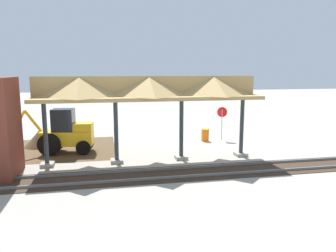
% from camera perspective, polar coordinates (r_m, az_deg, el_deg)
% --- Properties ---
extents(ground_plane, '(120.00, 120.00, 0.00)m').
position_cam_1_polar(ground_plane, '(24.66, 5.93, -2.57)').
color(ground_plane, '#9E998E').
extents(dirt_work_zone, '(8.04, 7.00, 0.01)m').
position_cam_1_polar(dirt_work_zone, '(23.19, -19.26, -3.85)').
color(dirt_work_zone, brown).
rests_on(dirt_work_zone, ground).
extents(platform_canopy, '(12.54, 3.20, 4.90)m').
position_cam_1_polar(platform_canopy, '(18.52, -3.33, 6.42)').
color(platform_canopy, '#9E998E').
rests_on(platform_canopy, ground).
extents(rail_tracks, '(60.00, 2.58, 0.15)m').
position_cam_1_polar(rail_tracks, '(17.96, 13.02, -7.33)').
color(rail_tracks, slate).
rests_on(rail_tracks, ground).
extents(stop_sign, '(0.74, 0.25, 2.48)m').
position_cam_1_polar(stop_sign, '(25.10, 9.39, 1.72)').
color(stop_sign, gray).
rests_on(stop_sign, ground).
extents(backhoe, '(5.22, 2.03, 2.82)m').
position_cam_1_polar(backhoe, '(21.78, -17.52, -1.20)').
color(backhoe, yellow).
rests_on(backhoe, ground).
extents(dirt_mound, '(4.30, 4.30, 2.34)m').
position_cam_1_polar(dirt_mound, '(24.40, -21.30, -3.32)').
color(dirt_mound, brown).
rests_on(dirt_mound, ground).
extents(traffic_barrel, '(0.56, 0.56, 0.90)m').
position_cam_1_polar(traffic_barrel, '(24.55, 6.49, -1.56)').
color(traffic_barrel, orange).
rests_on(traffic_barrel, ground).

